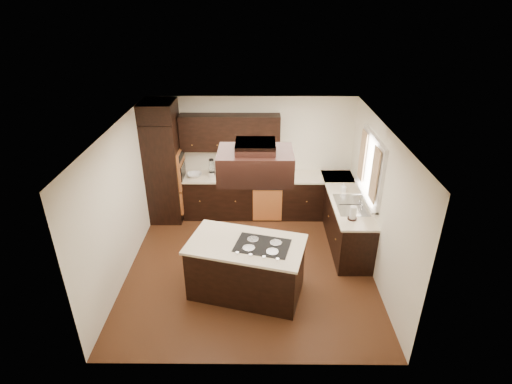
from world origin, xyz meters
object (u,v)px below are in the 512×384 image
at_px(oven_column, 164,171).
at_px(island, 246,269).
at_px(range_hood, 255,165).
at_px(spice_rack, 228,171).

bearing_deg(oven_column, island, -53.92).
height_order(oven_column, range_hood, range_hood).
relative_size(oven_column, island, 1.25).
distance_m(island, range_hood, 1.73).
xyz_separation_m(island, range_hood, (0.14, 0.12, 1.72)).
bearing_deg(range_hood, spice_rack, 104.19).
xyz_separation_m(oven_column, spice_rack, (1.29, 0.04, -0.01)).
distance_m(range_hood, spice_rack, 2.62).
xyz_separation_m(island, spice_rack, (-0.44, 2.42, 0.61)).
relative_size(range_hood, spice_rack, 3.36).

